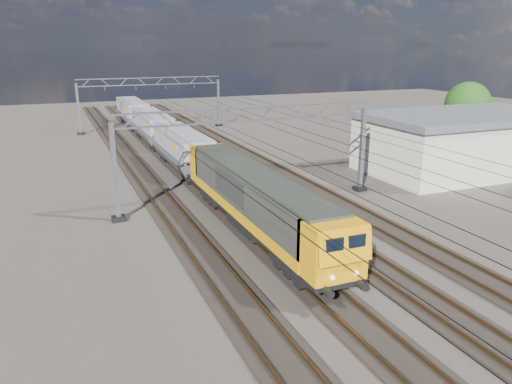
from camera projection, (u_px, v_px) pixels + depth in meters
name	position (u px, v px, depth m)	size (l,w,h in m)	color
ground	(273.00, 221.00, 33.27)	(160.00, 160.00, 0.00)	black
track_outer_west	(185.00, 232.00, 31.05)	(2.60, 140.00, 0.30)	black
track_loco	(245.00, 224.00, 32.52)	(2.60, 140.00, 0.30)	black
track_inner_east	(300.00, 216.00, 33.98)	(2.60, 140.00, 0.30)	black
track_outer_east	(350.00, 209.00, 35.45)	(2.60, 140.00, 0.30)	black
catenary_gantry_mid	(250.00, 152.00, 35.71)	(19.90, 0.90, 7.11)	#9398A1
catenary_gantry_far	(152.00, 101.00, 67.61)	(19.90, 0.90, 7.11)	#9398A1
overhead_wires	(231.00, 119.00, 38.73)	(12.03, 140.00, 0.53)	black
locomotive	(255.00, 198.00, 30.35)	(2.76, 21.10, 3.62)	black
hopper_wagon_lead	(182.00, 147.00, 46.06)	(3.38, 13.00, 3.25)	black
hopper_wagon_mid	(152.00, 125.00, 58.64)	(3.38, 13.00, 3.25)	black
hopper_wagon_third	(132.00, 111.00, 71.22)	(3.38, 13.00, 3.25)	black
industrial_shed	(464.00, 142.00, 45.87)	(18.60, 10.60, 5.40)	silver
tree_far	(471.00, 106.00, 55.25)	(5.45, 5.05, 7.43)	#372919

